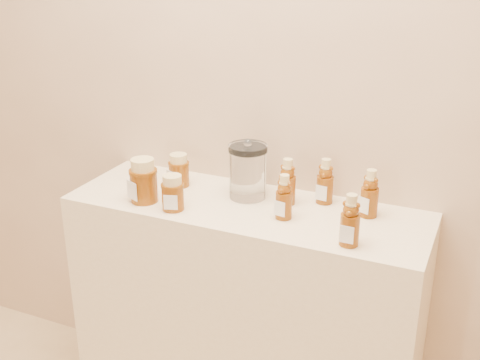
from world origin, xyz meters
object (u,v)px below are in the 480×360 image
at_px(display_table, 245,320).
at_px(bear_bottle_back_left, 287,179).
at_px(glass_canister, 248,169).
at_px(bear_bottle_front_left, 284,194).
at_px(honey_jar_left, 143,180).

relative_size(display_table, bear_bottle_back_left, 6.81).
bearing_deg(display_table, glass_canister, 108.35).
distance_m(bear_bottle_front_left, glass_canister, 0.20).
height_order(bear_bottle_front_left, glass_canister, glass_canister).
bearing_deg(honey_jar_left, display_table, 42.39).
relative_size(display_table, honey_jar_left, 8.06).
distance_m(bear_bottle_back_left, glass_canister, 0.14).
xyz_separation_m(honey_jar_left, glass_canister, (0.30, 0.17, 0.03)).
height_order(honey_jar_left, glass_canister, glass_canister).
xyz_separation_m(display_table, honey_jar_left, (-0.32, -0.10, 0.52)).
distance_m(display_table, honey_jar_left, 0.62).
bearing_deg(honey_jar_left, bear_bottle_back_left, 46.23).
relative_size(bear_bottle_back_left, bear_bottle_front_left, 1.07).
bearing_deg(glass_canister, display_table, -71.65).
height_order(display_table, bear_bottle_front_left, bear_bottle_front_left).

